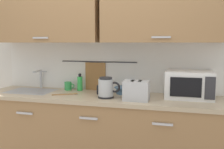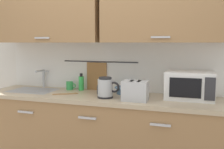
{
  "view_description": "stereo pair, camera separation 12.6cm",
  "coord_description": "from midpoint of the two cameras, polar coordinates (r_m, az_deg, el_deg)",
  "views": [
    {
      "loc": [
        0.82,
        -2.23,
        1.45
      ],
      "look_at": [
        0.14,
        0.33,
        1.12
      ],
      "focal_mm": 41.31,
      "sensor_mm": 36.0,
      "label": 1
    },
    {
      "loc": [
        0.94,
        -2.2,
        1.45
      ],
      "look_at": [
        0.14,
        0.33,
        1.12
      ],
      "focal_mm": 41.31,
      "sensor_mm": 36.0,
      "label": 2
    }
  ],
  "objects": [
    {
      "name": "mug_near_sink",
      "position": [
        3.05,
        -10.83,
        -2.51
      ],
      "size": [
        0.12,
        0.08,
        0.09
      ],
      "color": "green",
      "rests_on": "counter_unit"
    },
    {
      "name": "mug_by_kettle",
      "position": [
        2.77,
        -3.84,
        -3.38
      ],
      "size": [
        0.12,
        0.08,
        0.09
      ],
      "color": "black",
      "rests_on": "counter_unit"
    },
    {
      "name": "mixing_bowl",
      "position": [
        2.78,
        1.41,
        -3.37
      ],
      "size": [
        0.21,
        0.21,
        0.08
      ],
      "color": "#4C7093",
      "rests_on": "counter_unit"
    },
    {
      "name": "dish_soap_bottle",
      "position": [
        2.99,
        -8.32,
        -1.89
      ],
      "size": [
        0.06,
        0.06,
        0.2
      ],
      "color": "green",
      "rests_on": "counter_unit"
    },
    {
      "name": "counter_unit",
      "position": [
        2.85,
        -4.44,
        -13.35
      ],
      "size": [
        2.53,
        0.64,
        0.9
      ],
      "color": "#997047",
      "rests_on": "ground"
    },
    {
      "name": "microwave",
      "position": [
        2.65,
        15.4,
        -2.16
      ],
      "size": [
        0.46,
        0.35,
        0.27
      ],
      "color": "white",
      "rests_on": "counter_unit"
    },
    {
      "name": "electric_kettle",
      "position": [
        2.57,
        -2.69,
        -2.97
      ],
      "size": [
        0.23,
        0.16,
        0.21
      ],
      "color": "black",
      "rests_on": "counter_unit"
    },
    {
      "name": "wooden_spoon",
      "position": [
        2.79,
        -10.94,
        -4.28
      ],
      "size": [
        0.26,
        0.15,
        0.01
      ],
      "color": "#9E7042",
      "rests_on": "counter_unit"
    },
    {
      "name": "toaster",
      "position": [
        2.46,
        3.95,
        -3.55
      ],
      "size": [
        0.26,
        0.17,
        0.19
      ],
      "color": "#B7BABF",
      "rests_on": "counter_unit"
    },
    {
      "name": "sink_faucet",
      "position": [
        3.25,
        -16.73,
        -0.38
      ],
      "size": [
        0.09,
        0.17,
        0.22
      ],
      "color": "#B2B5BA",
      "rests_on": "counter_unit"
    },
    {
      "name": "back_wall_assembly",
      "position": [
        2.89,
        -2.9,
        8.52
      ],
      "size": [
        3.7,
        0.41,
        2.5
      ],
      "color": "silver",
      "rests_on": "ground"
    }
  ]
}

